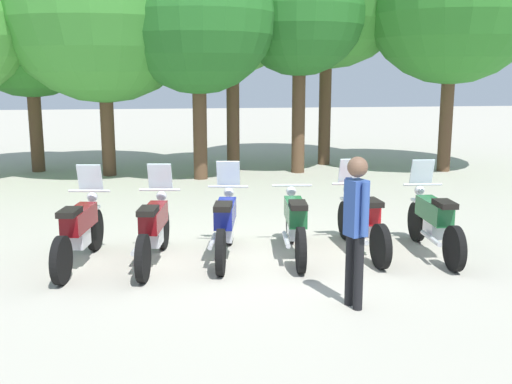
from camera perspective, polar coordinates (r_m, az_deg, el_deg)
ground_plane at (r=9.02m, az=0.47°, el=-6.22°), size 80.00×80.00×0.00m
motorcycle_0 at (r=8.93m, az=-16.35°, el=-3.43°), size 0.71×2.18×1.37m
motorcycle_1 at (r=8.77m, az=-9.65°, el=-3.38°), size 0.70×2.18×1.37m
motorcycle_2 at (r=8.93m, az=-2.92°, el=-2.98°), size 0.72×2.17×1.37m
motorcycle_3 at (r=9.02m, az=3.71°, el=-2.94°), size 0.64×2.19×0.99m
motorcycle_4 at (r=9.32m, az=9.93°, el=-2.54°), size 0.62×2.19×1.37m
motorcycle_5 at (r=9.47m, az=16.45°, el=-2.61°), size 0.62×2.19×1.37m
person_0 at (r=6.97m, az=9.43°, el=-2.60°), size 0.30×0.40×1.78m
tree_1 at (r=17.88m, az=-20.74°, el=15.04°), size 4.19×4.19×6.24m
tree_3 at (r=15.64m, az=-5.51°, el=16.33°), size 3.94×3.94×6.11m
tree_4 at (r=17.01m, az=-2.26°, el=16.55°), size 3.35×3.35×6.01m
tree_5 at (r=16.69m, az=4.17°, el=16.85°), size 3.55×3.55×6.17m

